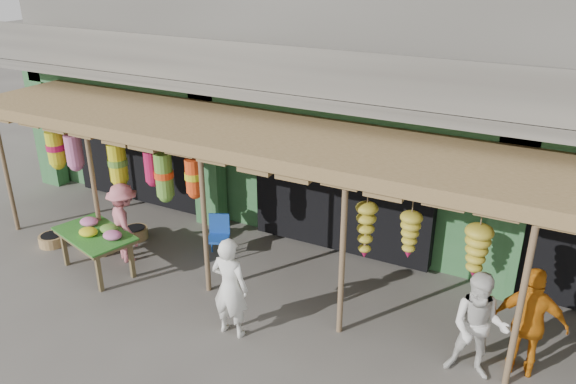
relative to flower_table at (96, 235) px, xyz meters
The scene contains 12 objects.
ground 3.79m from the flower_table, ahead, with size 80.00×80.00×0.00m, color #514C47.
building 7.09m from the flower_table, 56.26° to the left, with size 16.40×6.80×7.00m.
awning 4.20m from the flower_table, 22.01° to the left, with size 14.00×2.70×2.79m.
flower_table is the anchor object (origin of this frame).
blue_chair 2.25m from the flower_table, 43.31° to the left, with size 0.53×0.54×0.84m.
basket_left 1.77m from the flower_table, behind, with size 0.51×0.51×0.21m, color #8A5D3E.
basket_mid 1.10m from the flower_table, 141.28° to the left, with size 0.53×0.53×0.20m, color olive.
basket_right 1.48m from the flower_table, 103.59° to the left, with size 0.51×0.51×0.23m, color #A07E4A.
person_front 3.21m from the flower_table, ahead, with size 0.61×0.40×1.66m, color white.
person_right 6.71m from the flower_table, ahead, with size 0.79×0.61×1.62m, color silver.
person_vendor 7.35m from the flower_table, ahead, with size 0.98×0.41×1.68m, color orange.
person_shopper 0.59m from the flower_table, 74.32° to the left, with size 1.01×0.58×1.56m, color #CA6B75.
Camera 1 is at (3.68, -6.99, 5.54)m, focal length 35.00 mm.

